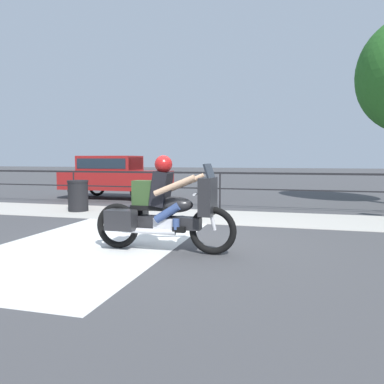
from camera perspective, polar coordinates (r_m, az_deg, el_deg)
ground_plane at (r=6.82m, az=-3.77°, el=-7.92°), size 120.00×120.00×0.00m
sidewalk_band at (r=10.04m, az=2.53°, el=-3.70°), size 44.00×2.40×0.01m
crosswalk_band at (r=7.17m, az=-14.37°, el=-7.40°), size 3.10×6.00×0.01m
fence_railing at (r=11.51m, az=4.29°, el=1.87°), size 36.00×0.05×1.14m
motorcycle at (r=6.19m, az=-4.44°, el=-2.63°), size 2.44×0.76×1.59m
parked_car at (r=14.79m, az=-11.77°, el=2.68°), size 4.15×1.67×1.65m
trash_bin at (r=11.44m, az=-16.97°, el=-0.56°), size 0.60×0.60×0.91m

